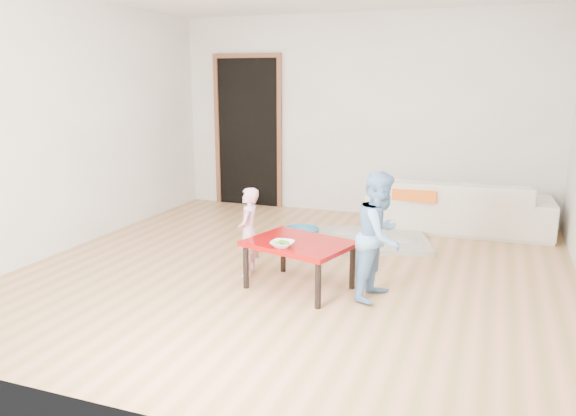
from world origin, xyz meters
The scene contains 13 objects.
floor centered at (0.00, 0.00, 0.00)m, with size 5.00×5.00×0.01m, color #A18045.
back_wall centered at (0.00, 2.50, 1.30)m, with size 5.00×0.02×2.60m, color white.
left_wall centered at (-2.50, 0.00, 1.30)m, with size 0.02×5.00×2.60m, color white.
doorway centered at (-1.60, 2.48, 1.02)m, with size 1.02×0.08×2.11m, color brown, non-canonical shape.
sofa centered at (1.32, 2.05, 0.31)m, with size 2.10×0.82×0.61m, color beige.
cushion centered at (0.87, 1.81, 0.47)m, with size 0.50×0.45×0.13m, color orange.
red_table centered at (0.19, -0.43, 0.21)m, with size 0.85×0.63×0.42m, color #920808, non-canonical shape.
bowl centered at (0.11, -0.63, 0.45)m, with size 0.19×0.19×0.05m, color white.
broccoli centered at (0.11, -0.63, 0.45)m, with size 0.12×0.12×0.06m, color #2D5919, non-canonical shape.
child_pink centered at (-0.36, -0.28, 0.41)m, with size 0.30×0.20×0.82m, color #DA6393.
child_blue centered at (0.87, -0.39, 0.53)m, with size 0.51×0.40×1.06m, color #62A5E4.
basin centered at (-0.30, 1.04, 0.06)m, with size 0.40×0.40×0.12m, color teal.
blanket centered at (0.50, 1.17, 0.03)m, with size 1.17×0.98×0.06m, color #B4B29F, non-canonical shape.
Camera 1 is at (1.71, -4.76, 1.78)m, focal length 35.00 mm.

